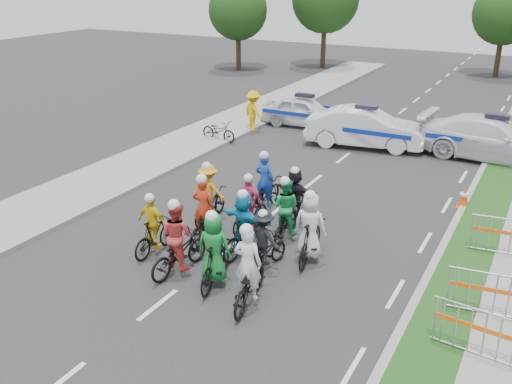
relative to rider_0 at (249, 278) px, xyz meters
The scene contains 28 objects.
ground 2.16m from the rider_0, 150.04° to the right, with size 90.00×90.00×0.00m, color #28282B.
curb_right 5.21m from the rider_0, 50.12° to the left, with size 0.20×60.00×0.12m, color gray.
grass_strip 5.69m from the rider_0, 44.67° to the left, with size 1.20×60.00×0.11m, color #224516.
sidewalk_left 9.20m from the rider_0, 154.36° to the left, with size 3.00×60.00×0.13m, color gray.
rider_0 is the anchor object (origin of this frame).
rider_1 1.16m from the rider_0, 162.71° to the left, with size 0.91×1.94×1.97m.
rider_2 2.27m from the rider_0, 168.75° to the left, with size 0.93×2.02×1.99m.
rider_3 3.50m from the rider_0, 164.28° to the left, with size 0.88×1.66×1.74m.
rider_4 1.64m from the rider_0, 105.19° to the left, with size 1.01×1.71×1.66m.
rider_5 2.32m from the rider_0, 121.65° to the left, with size 1.57×1.86×1.90m.
rider_6 3.40m from the rider_0, 139.75° to the left, with size 0.97×2.04×2.00m.
rider_7 2.54m from the rider_0, 80.94° to the left, with size 0.89×1.94×1.99m.
rider_8 3.49m from the rider_0, 101.94° to the left, with size 0.84×1.89×1.87m.
rider_9 3.83m from the rider_0, 118.48° to the left, with size 0.93×1.73×1.77m.
rider_10 4.71m from the rider_0, 133.41° to the left, with size 1.08×1.88×1.87m.
rider_11 4.62m from the rider_0, 101.76° to the left, with size 1.46×1.74×1.77m.
rider_12 5.38m from the rider_0, 113.54° to the left, with size 0.72×1.92×1.94m.
police_car_0 15.65m from the rider_0, 109.26° to the left, with size 1.63×4.05×1.38m, color white.
police_car_1 12.99m from the rider_0, 96.92° to the left, with size 1.71×4.91×1.62m, color white.
police_car_2 14.03m from the rider_0, 75.88° to the left, with size 2.31×5.69×1.65m, color white.
marshal_hiviz 14.50m from the rider_0, 118.08° to the left, with size 1.21×0.70×1.87m, color #E3B50B.
barrier_0 4.93m from the rider_0, ahead, with size 2.00×0.50×1.12m, color #A5A8AD, non-canonical shape.
barrier_1 5.29m from the rider_0, 21.43° to the left, with size 2.00×0.50×1.12m, color #A5A8AD, non-canonical shape.
barrier_2 7.07m from the rider_0, 45.86° to the left, with size 2.00×0.50×1.12m, color #A5A8AD, non-canonical shape.
cone_0 8.68m from the rider_0, 67.62° to the left, with size 0.40×0.40×0.70m.
parked_bike 12.98m from the rider_0, 124.75° to the left, with size 0.60×1.73×0.91m, color black.
tree_0 31.45m from the rider_0, 120.33° to the left, with size 4.20×4.20×6.30m.
tree_4 33.18m from the rider_0, 87.88° to the left, with size 4.20×4.20×6.30m.
Camera 1 is at (7.16, -8.64, 7.12)m, focal length 40.00 mm.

